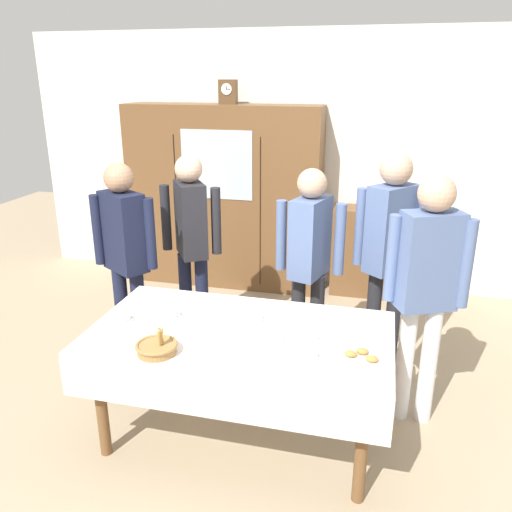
{
  "coord_description": "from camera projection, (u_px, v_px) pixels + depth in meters",
  "views": [
    {
      "loc": [
        0.78,
        -2.91,
        2.26
      ],
      "look_at": [
        0.0,
        0.2,
        1.12
      ],
      "focal_mm": 36.21,
      "sensor_mm": 36.0,
      "label": 1
    }
  ],
  "objects": [
    {
      "name": "back_wall",
      "position": [
        311.0,
        163.0,
        5.57
      ],
      "size": [
        6.4,
        0.1,
        2.7
      ],
      "primitive_type": "cube",
      "color": "silver",
      "rests_on": "ground"
    },
    {
      "name": "person_behind_table_right",
      "position": [
        191.0,
        233.0,
        4.28
      ],
      "size": [
        0.52,
        0.41,
        1.65
      ],
      "color": "#191E38",
      "rests_on": "ground"
    },
    {
      "name": "tea_cup_mid_left",
      "position": [
        277.0,
        338.0,
        3.01
      ],
      "size": [
        0.13,
        0.13,
        0.06
      ],
      "color": "white",
      "rests_on": "dining_table"
    },
    {
      "name": "ground_plane",
      "position": [
        249.0,
        417.0,
        3.59
      ],
      "size": [
        12.0,
        12.0,
        0.0
      ],
      "primitive_type": "plane",
      "color": "tan",
      "rests_on": "ground"
    },
    {
      "name": "person_near_right_end",
      "position": [
        310.0,
        252.0,
        3.89
      ],
      "size": [
        0.52,
        0.4,
        1.62
      ],
      "color": "#232328",
      "rests_on": "ground"
    },
    {
      "name": "tea_cup_back_edge",
      "position": [
        257.0,
        318.0,
        3.26
      ],
      "size": [
        0.13,
        0.13,
        0.06
      ],
      "color": "silver",
      "rests_on": "dining_table"
    },
    {
      "name": "wall_cabinet",
      "position": [
        224.0,
        197.0,
        5.62
      ],
      "size": [
        2.1,
        0.46,
        1.96
      ],
      "color": "brown",
      "rests_on": "ground"
    },
    {
      "name": "dining_table",
      "position": [
        239.0,
        348.0,
        3.15
      ],
      "size": [
        1.84,
        1.02,
        0.77
      ],
      "color": "brown",
      "rests_on": "ground"
    },
    {
      "name": "book_stack",
      "position": [
        387.0,
        206.0,
        5.28
      ],
      "size": [
        0.17,
        0.18,
        0.07
      ],
      "color": "#B29333",
      "rests_on": "bookshelf_low"
    },
    {
      "name": "spoon_center",
      "position": [
        251.0,
        341.0,
        3.02
      ],
      "size": [
        0.12,
        0.02,
        0.01
      ],
      "color": "silver",
      "rests_on": "dining_table"
    },
    {
      "name": "tea_cup_near_right",
      "position": [
        171.0,
        314.0,
        3.32
      ],
      "size": [
        0.13,
        0.13,
        0.06
      ],
      "color": "silver",
      "rests_on": "dining_table"
    },
    {
      "name": "spoon_far_right",
      "position": [
        174.0,
        299.0,
        3.6
      ],
      "size": [
        0.12,
        0.02,
        0.01
      ],
      "color": "silver",
      "rests_on": "dining_table"
    },
    {
      "name": "tea_cup_far_left",
      "position": [
        311.0,
        356.0,
        2.82
      ],
      "size": [
        0.13,
        0.13,
        0.06
      ],
      "color": "white",
      "rests_on": "dining_table"
    },
    {
      "name": "person_beside_shelf",
      "position": [
        389.0,
        244.0,
        3.81
      ],
      "size": [
        0.52,
        0.41,
        1.74
      ],
      "color": "#232328",
      "rests_on": "ground"
    },
    {
      "name": "pastry_plate",
      "position": [
        361.0,
        359.0,
        2.82
      ],
      "size": [
        0.28,
        0.28,
        0.05
      ],
      "color": "white",
      "rests_on": "dining_table"
    },
    {
      "name": "bread_basket",
      "position": [
        157.0,
        347.0,
        2.9
      ],
      "size": [
        0.24,
        0.24,
        0.16
      ],
      "color": "#9E7542",
      "rests_on": "dining_table"
    },
    {
      "name": "mantel_clock",
      "position": [
        228.0,
        92.0,
        5.24
      ],
      "size": [
        0.18,
        0.11,
        0.24
      ],
      "color": "brown",
      "rests_on": "wall_cabinet"
    },
    {
      "name": "person_by_cabinet",
      "position": [
        125.0,
        247.0,
        3.97
      ],
      "size": [
        0.52,
        0.36,
        1.65
      ],
      "color": "#191E38",
      "rests_on": "ground"
    },
    {
      "name": "bookshelf_low",
      "position": [
        383.0,
        253.0,
        5.44
      ],
      "size": [
        1.06,
        0.35,
        0.94
      ],
      "color": "brown",
      "rests_on": "ground"
    },
    {
      "name": "tea_cup_mid_right",
      "position": [
        122.0,
        318.0,
        3.26
      ],
      "size": [
        0.13,
        0.13,
        0.06
      ],
      "color": "white",
      "rests_on": "dining_table"
    },
    {
      "name": "person_behind_table_left",
      "position": [
        427.0,
        278.0,
        3.25
      ],
      "size": [
        0.52,
        0.33,
        1.7
      ],
      "color": "silver",
      "rests_on": "ground"
    },
    {
      "name": "tea_cup_near_left",
      "position": [
        312.0,
        339.0,
        3.0
      ],
      "size": [
        0.13,
        0.13,
        0.06
      ],
      "color": "white",
      "rests_on": "dining_table"
    }
  ]
}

